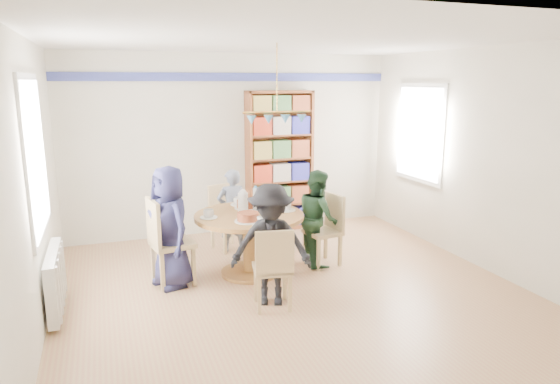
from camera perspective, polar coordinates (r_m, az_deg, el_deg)
name	(u,v)px	position (r m, az deg, el deg)	size (l,w,h in m)	color
ground	(292,291)	(5.68, 1.39, -11.25)	(5.00, 5.00, 0.00)	#A68557
room_shell	(246,136)	(5.97, -3.89, 6.36)	(5.00, 5.00, 5.00)	white
radiator	(55,280)	(5.52, -24.28, -9.19)	(0.12, 1.00, 0.60)	silver
dining_table	(249,230)	(5.98, -3.53, -4.32)	(1.30, 1.30, 0.75)	olive
chair_left	(165,238)	(5.80, -13.05, -5.17)	(0.52, 0.52, 1.01)	#CCB67D
chair_right	(328,226)	(6.36, 5.46, -3.90)	(0.46, 0.46, 0.90)	#CCB67D
chair_far	(225,214)	(6.97, -6.29, -2.47)	(0.50, 0.50, 0.90)	#CCB67D
chair_near	(273,265)	(5.07, -0.77, -8.37)	(0.45, 0.45, 0.87)	#CCB67D
person_left	(170,227)	(5.73, -12.46, -3.92)	(0.68, 0.44, 1.39)	#1C1C3D
person_right	(318,218)	(6.31, 4.35, -2.93)	(0.59, 0.46, 1.22)	black
person_far	(232,211)	(6.81, -5.51, -2.12)	(0.42, 0.27, 1.14)	gray
person_near	(271,245)	(5.16, -1.03, -6.08)	(0.83, 0.48, 1.28)	black
bookshelf	(279,162)	(7.72, -0.07, 3.39)	(1.03, 0.31, 2.15)	brown
tableware	(246,208)	(5.93, -3.87, -1.86)	(1.17, 1.17, 0.31)	white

